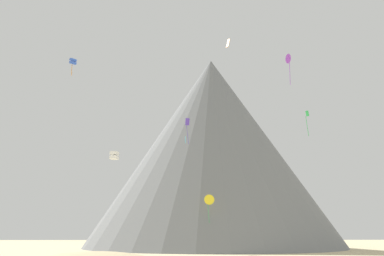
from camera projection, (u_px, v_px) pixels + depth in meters
name	position (u px, v px, depth m)	size (l,w,h in m)	color
rock_massif	(209.00, 153.00, 118.49)	(102.87, 102.87, 57.71)	slate
kite_white_mid	(114.00, 156.00, 63.93)	(1.48, 1.47, 1.25)	white
kite_orange_high	(228.00, 43.00, 60.39)	(0.62, 0.58, 1.42)	orange
kite_cyan_mid	(185.00, 140.00, 87.34)	(0.09, 1.15, 1.45)	#33BCDB
kite_indigo_high	(187.00, 125.00, 81.76)	(0.90, 0.68, 5.60)	#5138B2
kite_green_mid	(307.00, 118.00, 69.65)	(0.58, 0.89, 4.72)	green
kite_violet_high	(288.00, 59.00, 68.86)	(1.80, 1.78, 5.78)	purple
kite_yellow_low	(209.00, 200.00, 82.37)	(2.25, 1.13, 5.84)	yellow
kite_blue_high	(73.00, 62.00, 65.74)	(1.32, 1.32, 3.17)	blue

